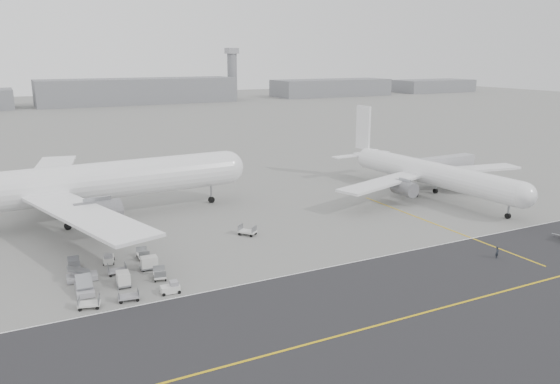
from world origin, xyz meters
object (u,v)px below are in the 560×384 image
control_tower (232,73)px  airliner_a (64,185)px  ground_crew_a (497,252)px  airliner_b (428,172)px  jet_bridge (445,164)px

control_tower → airliner_a: (-123.84, -231.05, -9.82)m
airliner_a → ground_crew_a: airliner_a is taller
airliner_b → jet_bridge: bearing=26.2°
jet_bridge → ground_crew_a: bearing=-126.6°
airliner_a → airliner_b: (65.56, -12.82, -1.79)m
airliner_b → jet_bridge: (10.32, 6.09, -0.37)m
control_tower → ground_crew_a: control_tower is taller
control_tower → jet_bridge: (-47.97, -237.79, -11.99)m
airliner_a → airliner_b: 66.83m
control_tower → airliner_a: bearing=-118.2°
control_tower → jet_bridge: control_tower is taller
ground_crew_a → jet_bridge: bearing=33.1°
airliner_a → ground_crew_a: size_ratio=38.14×
airliner_b → jet_bridge: size_ratio=2.87×
airliner_a → airliner_b: bearing=-103.8°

